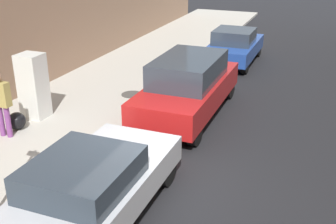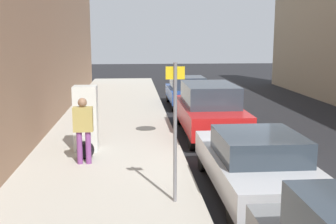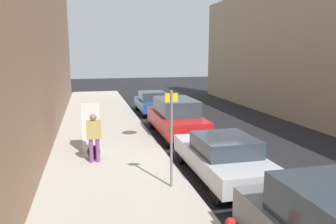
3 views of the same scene
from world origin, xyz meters
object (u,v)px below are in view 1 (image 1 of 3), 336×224
at_px(parked_suv_red, 188,86).
at_px(parked_hatchback_blue, 234,46).
at_px(discarded_refrigerator, 33,86).
at_px(pedestrian_walking_far, 1,100).
at_px(trash_bag, 17,121).
at_px(parked_sedan_silver, 89,189).

height_order(parked_suv_red, parked_hatchback_blue, parked_suv_red).
relative_size(discarded_refrigerator, pedestrian_walking_far, 1.08).
xyz_separation_m(pedestrian_walking_far, parked_suv_red, (3.80, 3.31, -0.20)).
distance_m(trash_bag, parked_hatchback_blue, 9.57).
bearing_deg(trash_bag, parked_suv_red, 36.91).
bearing_deg(parked_suv_red, pedestrian_walking_far, -138.90).
relative_size(discarded_refrigerator, parked_hatchback_blue, 0.48).
height_order(trash_bag, pedestrian_walking_far, pedestrian_walking_far).
bearing_deg(parked_suv_red, discarded_refrigerator, -153.01).
bearing_deg(parked_hatchback_blue, discarded_refrigerator, -116.21).
relative_size(trash_bag, parked_suv_red, 0.10).
relative_size(parked_suv_red, parked_hatchback_blue, 1.25).
height_order(pedestrian_walking_far, parked_sedan_silver, pedestrian_walking_far).
bearing_deg(parked_sedan_silver, trash_bag, 145.78).
xyz_separation_m(pedestrian_walking_far, parked_hatchback_blue, (3.80, 9.22, -0.39)).
xyz_separation_m(discarded_refrigerator, trash_bag, (0.06, -0.89, -0.68)).
bearing_deg(discarded_refrigerator, parked_sedan_silver, -41.97).
relative_size(discarded_refrigerator, parked_sedan_silver, 0.41).
relative_size(discarded_refrigerator, parked_suv_red, 0.38).
xyz_separation_m(trash_bag, parked_sedan_silver, (3.82, -2.60, 0.36)).
bearing_deg(pedestrian_walking_far, trash_bag, 128.78).
bearing_deg(parked_hatchback_blue, pedestrian_walking_far, -112.40).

